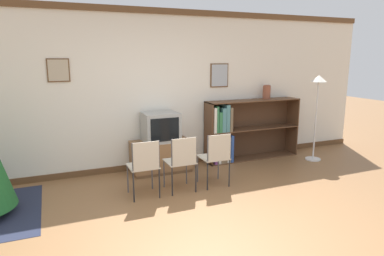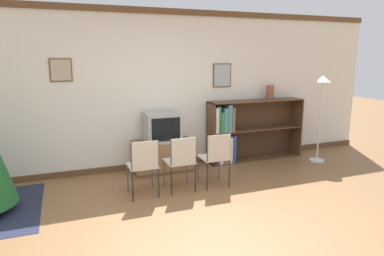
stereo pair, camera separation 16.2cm
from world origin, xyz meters
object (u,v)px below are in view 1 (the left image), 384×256
Objects in this scene: folding_chair_center at (182,160)px; bookshelf at (237,132)px; folding_chair_left at (144,165)px; vase at (267,92)px; standing_lamp at (318,95)px; folding_chair_right at (216,156)px; television at (161,127)px; tv_console at (161,156)px.

folding_chair_center is 1.84m from bookshelf.
vase is (2.71, 1.09, 0.79)m from folding_chair_left.
bookshelf is at bearing 157.77° from standing_lamp.
folding_chair_right is 0.52× the size of standing_lamp.
television is 1.02m from folding_chair_center.
television is at bearing 170.60° from standing_lamp.
tv_console is 1.20× the size of folding_chair_left.
folding_chair_center is at bearing -153.17° from vase.
folding_chair_right is 0.44× the size of bookshelf.
folding_chair_center is 0.52× the size of standing_lamp.
bookshelf reaches higher than tv_console.
bookshelf is at bearing -176.48° from vase.
folding_chair_center is at bearing -170.13° from standing_lamp.
bookshelf is 1.18× the size of standing_lamp.
vase is 0.17× the size of standing_lamp.
tv_console is at bearing -177.00° from bookshelf.
folding_chair_left is 1.09m from folding_chair_right.
television is at bearing -90.00° from tv_console.
vase reaches higher than folding_chair_right.
folding_chair_center is (0.00, -0.97, 0.21)m from tv_console.
vase is (2.16, 0.12, 0.99)m from tv_console.
tv_console is 0.51m from television.
bookshelf reaches higher than folding_chair_left.
bookshelf is (1.50, 1.05, 0.08)m from folding_chair_center.
folding_chair_center and folding_chair_right have the same top height.
folding_chair_center is at bearing 180.00° from folding_chair_right.
television is 0.31× the size of bookshelf.
tv_console is 0.53× the size of bookshelf.
tv_console is at bearing 90.00° from television.
television is 2.93m from standing_lamp.
television is at bearing -176.90° from bookshelf.
bookshelf is at bearing 3.00° from tv_console.
folding_chair_center is 3.10× the size of vase.
tv_console is at bearing 60.77° from folding_chair_left.
vase reaches higher than folding_chair_center.
folding_chair_right is at bearing -132.29° from bookshelf.
standing_lamp reaches higher than folding_chair_left.
folding_chair_left is 3.52m from standing_lamp.
folding_chair_right is at bearing -60.77° from tv_console.
bookshelf is 7.08× the size of vase.
folding_chair_center is 2.55m from vase.
standing_lamp is (0.70, -0.60, -0.04)m from vase.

